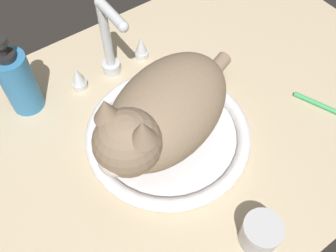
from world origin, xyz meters
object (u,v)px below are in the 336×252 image
object	(u,v)px
sink_basin	(168,134)
metal_jar	(261,233)
cat	(160,116)
toothbrush	(333,110)
soap_pump_bottle	(18,82)
faucet	(110,48)

from	to	relation	value
sink_basin	metal_jar	size ratio (longest dim) A/B	4.98
sink_basin	cat	world-z (taller)	cat
metal_jar	toothbrush	bearing A→B (deg)	18.59
toothbrush	cat	bearing A→B (deg)	157.65
sink_basin	soap_pump_bottle	bearing A→B (deg)	128.68
cat	toothbrush	xyz separation A→B (cm)	(34.11, -14.02, -9.43)
faucet	metal_jar	bearing A→B (deg)	-89.45
sink_basin	faucet	bearing A→B (deg)	90.00
metal_jar	toothbrush	size ratio (longest dim) A/B	0.43
sink_basin	toothbrush	size ratio (longest dim) A/B	2.12
sink_basin	toothbrush	bearing A→B (deg)	-25.06
faucet	metal_jar	size ratio (longest dim) A/B	3.02
sink_basin	soap_pump_bottle	distance (cm)	31.29
cat	toothbrush	world-z (taller)	cat
metal_jar	soap_pump_bottle	distance (cm)	53.30
faucet	metal_jar	xyz separation A→B (cm)	(0.45, -46.49, -4.82)
faucet	toothbrush	bearing A→B (deg)	-48.51
faucet	sink_basin	bearing A→B (deg)	-90.00
metal_jar	soap_pump_bottle	size ratio (longest dim) A/B	0.36
toothbrush	faucet	bearing A→B (deg)	131.49
cat	soap_pump_bottle	distance (cm)	30.13
cat	metal_jar	xyz separation A→B (cm)	(2.76, -24.56, -7.16)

